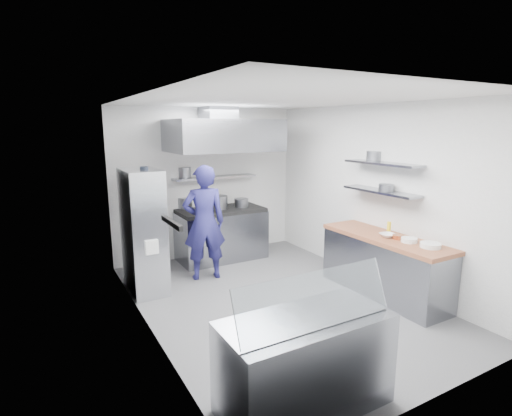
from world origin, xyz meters
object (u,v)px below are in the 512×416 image
wire_rack (143,231)px  display_case (305,363)px  chef (204,223)px  gas_range (221,235)px

wire_rack → display_case: wire_rack is taller
chef → display_case: bearing=94.8°
gas_range → chef: 1.12m
chef → display_case: size_ratio=1.25×
chef → display_case: 3.39m
display_case → chef: bearing=82.6°
chef → display_case: chef is taller
gas_range → wire_rack: wire_rack is taller
display_case → gas_range: bearing=75.3°
wire_rack → display_case: 3.39m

